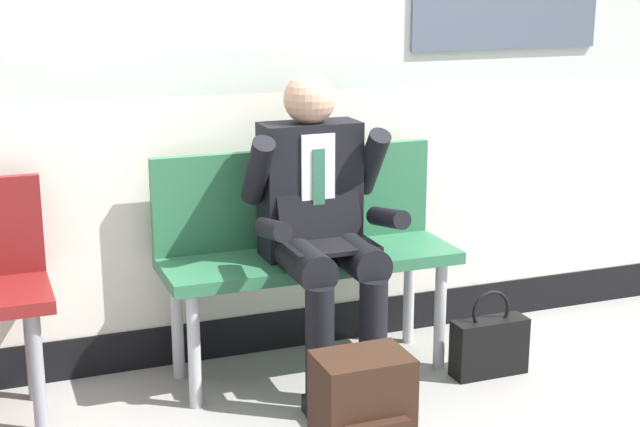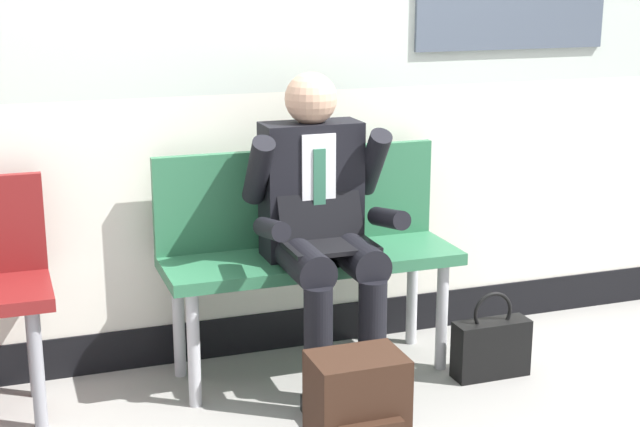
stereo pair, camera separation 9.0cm
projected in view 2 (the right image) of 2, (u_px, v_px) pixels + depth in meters
The scene contains 6 objects.
ground_plane at pixel (315, 396), 3.76m from camera, with size 18.00×18.00×0.00m, color gray.
station_wall at pixel (271, 4), 3.91m from camera, with size 6.77×0.17×3.07m.
bench_with_person at pixel (306, 240), 3.92m from camera, with size 1.23×0.42×0.94m.
person_seated at pixel (322, 223), 3.70m from camera, with size 0.57×0.70×1.27m.
backpack at pixel (358, 421), 3.08m from camera, with size 0.31×0.26×0.45m.
handbag at pixel (491, 347), 3.92m from camera, with size 0.33×0.11×0.37m.
Camera 2 is at (-1.13, -3.27, 1.66)m, focal length 52.53 mm.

